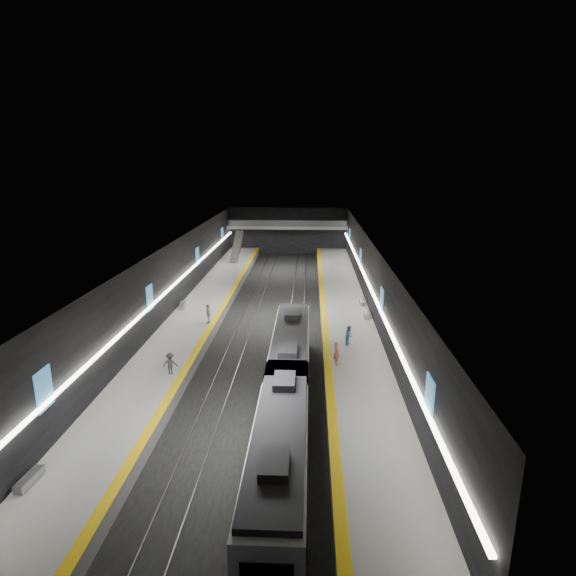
{
  "coord_description": "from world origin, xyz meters",
  "views": [
    {
      "loc": [
        3.84,
        -47.14,
        16.13
      ],
      "look_at": [
        1.44,
        4.22,
        2.2
      ],
      "focal_mm": 30.0,
      "sensor_mm": 36.0,
      "label": 1
    }
  ],
  "objects_px": {
    "bench_right_near": "(367,314)",
    "passenger_left_a": "(208,314)",
    "escalator": "(237,246)",
    "bench_left_near": "(29,480)",
    "bench_right_far": "(362,302)",
    "passenger_right_a": "(336,353)",
    "passenger_right_b": "(349,335)",
    "train": "(286,394)",
    "passenger_left_b": "(170,364)",
    "bench_left_far": "(182,305)"
  },
  "relations": [
    {
      "from": "train",
      "to": "escalator",
      "type": "distance_m",
      "value": 47.59
    },
    {
      "from": "train",
      "to": "passenger_right_a",
      "type": "relative_size",
      "value": 14.88
    },
    {
      "from": "bench_right_far",
      "to": "passenger_right_a",
      "type": "xyz_separation_m",
      "value": [
        -3.58,
        -15.84,
        0.69
      ]
    },
    {
      "from": "bench_right_far",
      "to": "passenger_right_a",
      "type": "distance_m",
      "value": 16.25
    },
    {
      "from": "passenger_right_b",
      "to": "passenger_left_a",
      "type": "relative_size",
      "value": 0.89
    },
    {
      "from": "bench_left_far",
      "to": "passenger_right_b",
      "type": "distance_m",
      "value": 19.2
    },
    {
      "from": "train",
      "to": "passenger_left_a",
      "type": "distance_m",
      "value": 18.04
    },
    {
      "from": "bench_left_near",
      "to": "passenger_right_a",
      "type": "height_order",
      "value": "passenger_right_a"
    },
    {
      "from": "train",
      "to": "passenger_left_b",
      "type": "xyz_separation_m",
      "value": [
        -8.63,
        4.93,
        -0.39
      ]
    },
    {
      "from": "bench_left_far",
      "to": "passenger_right_b",
      "type": "relative_size",
      "value": 1.14
    },
    {
      "from": "passenger_left_b",
      "to": "bench_right_far",
      "type": "bearing_deg",
      "value": -137.46
    },
    {
      "from": "escalator",
      "to": "bench_right_far",
      "type": "height_order",
      "value": "escalator"
    },
    {
      "from": "train",
      "to": "bench_right_far",
      "type": "relative_size",
      "value": 15.31
    },
    {
      "from": "bench_right_far",
      "to": "train",
      "type": "bearing_deg",
      "value": -108.13
    },
    {
      "from": "train",
      "to": "passenger_left_b",
      "type": "height_order",
      "value": "train"
    },
    {
      "from": "escalator",
      "to": "bench_right_near",
      "type": "xyz_separation_m",
      "value": [
        17.0,
        -27.7,
        -1.66
      ]
    },
    {
      "from": "bench_left_far",
      "to": "bench_right_near",
      "type": "relative_size",
      "value": 0.98
    },
    {
      "from": "passenger_right_b",
      "to": "passenger_left_a",
      "type": "bearing_deg",
      "value": 92.47
    },
    {
      "from": "escalator",
      "to": "bench_left_far",
      "type": "height_order",
      "value": "escalator"
    },
    {
      "from": "bench_right_far",
      "to": "passenger_left_b",
      "type": "height_order",
      "value": "passenger_left_b"
    },
    {
      "from": "bench_right_near",
      "to": "passenger_left_a",
      "type": "bearing_deg",
      "value": -168.03
    },
    {
      "from": "passenger_right_a",
      "to": "passenger_left_b",
      "type": "bearing_deg",
      "value": 82.49
    },
    {
      "from": "escalator",
      "to": "bench_right_near",
      "type": "relative_size",
      "value": 4.04
    },
    {
      "from": "passenger_right_b",
      "to": "passenger_left_b",
      "type": "distance_m",
      "value": 14.72
    },
    {
      "from": "bench_left_near",
      "to": "passenger_right_a",
      "type": "bearing_deg",
      "value": 47.35
    },
    {
      "from": "bench_right_near",
      "to": "bench_left_near",
      "type": "bearing_deg",
      "value": -124.22
    },
    {
      "from": "bench_right_near",
      "to": "passenger_left_b",
      "type": "bearing_deg",
      "value": -136.64
    },
    {
      "from": "bench_right_near",
      "to": "passenger_left_a",
      "type": "distance_m",
      "value": 15.44
    },
    {
      "from": "bench_right_near",
      "to": "bench_right_far",
      "type": "relative_size",
      "value": 1.12
    },
    {
      "from": "escalator",
      "to": "passenger_left_a",
      "type": "xyz_separation_m",
      "value": [
        1.82,
        -30.45,
        -0.95
      ]
    },
    {
      "from": "bench_left_far",
      "to": "bench_left_near",
      "type": "bearing_deg",
      "value": -97.88
    },
    {
      "from": "escalator",
      "to": "bench_left_near",
      "type": "relative_size",
      "value": 4.5
    },
    {
      "from": "bench_right_near",
      "to": "passenger_left_a",
      "type": "xyz_separation_m",
      "value": [
        -15.18,
        -2.74,
        0.71
      ]
    },
    {
      "from": "bench_left_near",
      "to": "passenger_left_b",
      "type": "distance_m",
      "value": 12.76
    },
    {
      "from": "passenger_right_b",
      "to": "bench_right_near",
      "type": "bearing_deg",
      "value": 6.38
    },
    {
      "from": "bench_right_near",
      "to": "train",
      "type": "bearing_deg",
      "value": -108.66
    },
    {
      "from": "train",
      "to": "passenger_right_a",
      "type": "distance_m",
      "value": 7.96
    },
    {
      "from": "escalator",
      "to": "passenger_left_b",
      "type": "distance_m",
      "value": 41.63
    },
    {
      "from": "train",
      "to": "bench_right_far",
      "type": "height_order",
      "value": "train"
    },
    {
      "from": "passenger_right_a",
      "to": "passenger_left_a",
      "type": "xyz_separation_m",
      "value": [
        -11.6,
        8.89,
        0.04
      ]
    },
    {
      "from": "bench_left_near",
      "to": "passenger_left_a",
      "type": "relative_size",
      "value": 0.94
    },
    {
      "from": "bench_left_near",
      "to": "bench_right_far",
      "type": "distance_m",
      "value": 35.84
    },
    {
      "from": "bench_left_far",
      "to": "bench_right_far",
      "type": "distance_m",
      "value": 19.06
    },
    {
      "from": "train",
      "to": "bench_right_near",
      "type": "relative_size",
      "value": 13.63
    },
    {
      "from": "bench_left_near",
      "to": "bench_left_far",
      "type": "distance_m",
      "value": 28.17
    },
    {
      "from": "escalator",
      "to": "bench_left_far",
      "type": "bearing_deg",
      "value": -94.29
    },
    {
      "from": "train",
      "to": "passenger_right_a",
      "type": "height_order",
      "value": "train"
    },
    {
      "from": "escalator",
      "to": "train",
      "type": "bearing_deg",
      "value": -77.87
    },
    {
      "from": "bench_left_far",
      "to": "passenger_right_a",
      "type": "xyz_separation_m",
      "value": [
        15.35,
        -13.62,
        0.67
      ]
    },
    {
      "from": "bench_right_far",
      "to": "passenger_left_a",
      "type": "distance_m",
      "value": 16.71
    }
  ]
}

